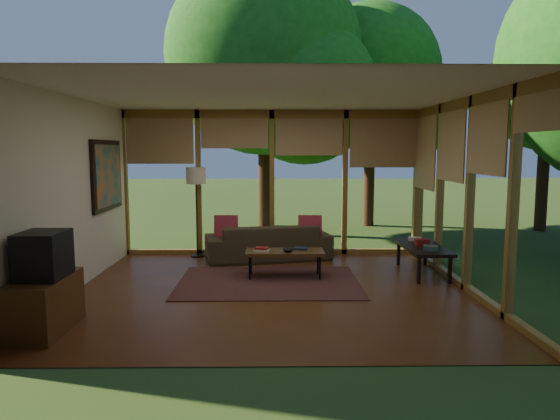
{
  "coord_description": "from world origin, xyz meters",
  "views": [
    {
      "loc": [
        0.02,
        -6.85,
        1.97
      ],
      "look_at": [
        0.12,
        0.7,
        1.05
      ],
      "focal_mm": 32.0,
      "sensor_mm": 36.0,
      "label": 1
    }
  ],
  "objects_px": {
    "media_cabinet": "(44,305)",
    "coffee_table": "(285,253)",
    "floor_lamp": "(196,181)",
    "sofa": "(268,242)",
    "side_console": "(423,248)",
    "television": "(43,255)"
  },
  "relations": [
    {
      "from": "sofa",
      "to": "side_console",
      "type": "height_order",
      "value": "sofa"
    },
    {
      "from": "media_cabinet",
      "to": "coffee_table",
      "type": "xyz_separation_m",
      "value": [
        2.67,
        2.26,
        0.09
      ]
    },
    {
      "from": "floor_lamp",
      "to": "coffee_table",
      "type": "distance_m",
      "value": 2.44
    },
    {
      "from": "sofa",
      "to": "side_console",
      "type": "bearing_deg",
      "value": 144.27
    },
    {
      "from": "television",
      "to": "coffee_table",
      "type": "distance_m",
      "value": 3.51
    },
    {
      "from": "media_cabinet",
      "to": "floor_lamp",
      "type": "relative_size",
      "value": 0.61
    },
    {
      "from": "sofa",
      "to": "coffee_table",
      "type": "relative_size",
      "value": 1.84
    },
    {
      "from": "sofa",
      "to": "floor_lamp",
      "type": "relative_size",
      "value": 1.34
    },
    {
      "from": "television",
      "to": "coffee_table",
      "type": "relative_size",
      "value": 0.46
    },
    {
      "from": "media_cabinet",
      "to": "floor_lamp",
      "type": "bearing_deg",
      "value": 74.16
    },
    {
      "from": "media_cabinet",
      "to": "floor_lamp",
      "type": "xyz_separation_m",
      "value": [
        1.08,
        3.82,
        1.11
      ]
    },
    {
      "from": "floor_lamp",
      "to": "media_cabinet",
      "type": "bearing_deg",
      "value": -105.84
    },
    {
      "from": "sofa",
      "to": "television",
      "type": "xyz_separation_m",
      "value": [
        -2.38,
        -3.57,
        0.53
      ]
    },
    {
      "from": "media_cabinet",
      "to": "television",
      "type": "bearing_deg",
      "value": 0.0
    },
    {
      "from": "sofa",
      "to": "television",
      "type": "relative_size",
      "value": 4.02
    },
    {
      "from": "sofa",
      "to": "media_cabinet",
      "type": "distance_m",
      "value": 4.3
    },
    {
      "from": "television",
      "to": "floor_lamp",
      "type": "height_order",
      "value": "floor_lamp"
    },
    {
      "from": "sofa",
      "to": "side_console",
      "type": "distance_m",
      "value": 2.7
    },
    {
      "from": "sofa",
      "to": "coffee_table",
      "type": "xyz_separation_m",
      "value": [
        0.27,
        -1.31,
        0.07
      ]
    },
    {
      "from": "floor_lamp",
      "to": "coffee_table",
      "type": "xyz_separation_m",
      "value": [
        1.58,
        -1.56,
        -1.01
      ]
    },
    {
      "from": "media_cabinet",
      "to": "side_console",
      "type": "xyz_separation_m",
      "value": [
        4.87,
        2.48,
        0.11
      ]
    },
    {
      "from": "coffee_table",
      "to": "sofa",
      "type": "bearing_deg",
      "value": 101.49
    }
  ]
}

